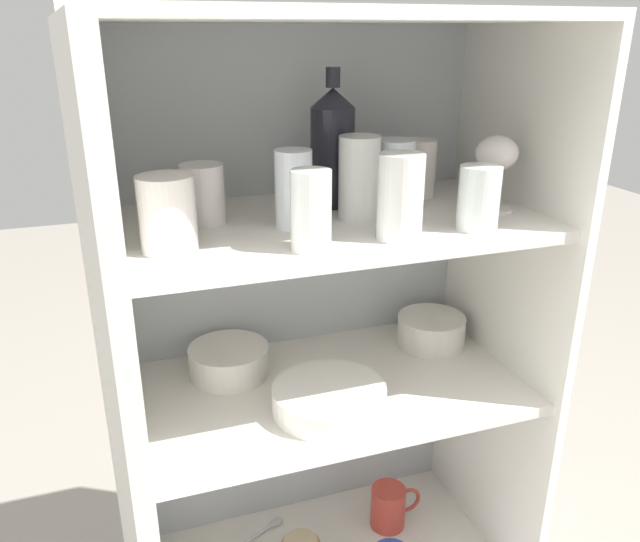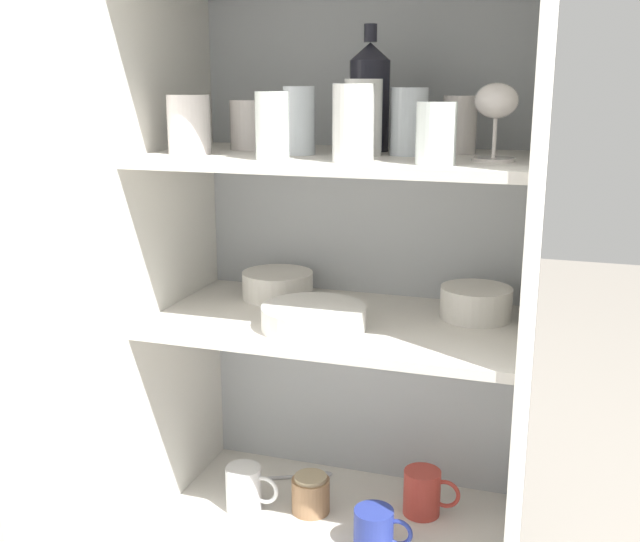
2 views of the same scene
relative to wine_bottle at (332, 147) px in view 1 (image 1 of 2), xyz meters
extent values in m
cube|color=#B2B7BC|center=(-0.04, 0.12, -0.46)|extent=(0.76, 0.02, 1.34)
cube|color=white|center=(-0.41, -0.08, -0.46)|extent=(0.02, 0.44, 1.34)
cube|color=white|center=(0.33, -0.08, -0.46)|extent=(0.02, 0.44, 1.34)
cube|color=white|center=(-0.04, -0.08, 0.22)|extent=(0.76, 0.44, 0.02)
cube|color=silver|center=(-0.04, -0.08, -0.45)|extent=(0.73, 0.40, 0.02)
cube|color=silver|center=(-0.04, -0.08, -0.12)|extent=(0.73, 0.40, 0.02)
cylinder|color=white|center=(0.09, -0.07, -0.04)|extent=(0.07, 0.07, 0.12)
cylinder|color=white|center=(0.03, -0.22, -0.04)|extent=(0.07, 0.07, 0.13)
cylinder|color=white|center=(-0.12, -0.23, -0.05)|extent=(0.06, 0.06, 0.12)
cylinder|color=silver|center=(0.18, 0.01, -0.05)|extent=(0.07, 0.07, 0.11)
cylinder|color=white|center=(0.17, -0.22, -0.06)|extent=(0.07, 0.07, 0.10)
cylinder|color=white|center=(-0.11, -0.11, -0.04)|extent=(0.06, 0.06, 0.13)
cylinder|color=silver|center=(-0.24, -0.04, -0.06)|extent=(0.07, 0.07, 0.10)
cylinder|color=white|center=(0.01, -0.10, -0.04)|extent=(0.07, 0.07, 0.14)
cylinder|color=silver|center=(-0.31, -0.17, -0.05)|extent=(0.08, 0.08, 0.11)
cylinder|color=silver|center=(0.26, -0.13, -0.10)|extent=(0.08, 0.08, 0.01)
cylinder|color=silver|center=(0.26, -0.13, -0.07)|extent=(0.01, 0.01, 0.07)
ellipsoid|color=silver|center=(0.26, -0.13, 0.00)|extent=(0.07, 0.07, 0.06)
cylinder|color=black|center=(0.00, 0.00, -0.02)|extent=(0.08, 0.08, 0.18)
cone|color=black|center=(0.00, 0.00, 0.09)|extent=(0.08, 0.08, 0.03)
cylinder|color=black|center=(0.00, 0.00, 0.12)|extent=(0.03, 0.03, 0.03)
cylinder|color=white|center=(-0.06, -0.16, -0.43)|extent=(0.20, 0.20, 0.01)
cylinder|color=white|center=(-0.06, -0.16, -0.42)|extent=(0.20, 0.20, 0.01)
cylinder|color=white|center=(-0.06, -0.16, -0.41)|extent=(0.20, 0.20, 0.01)
cylinder|color=white|center=(-0.06, -0.16, -0.40)|extent=(0.20, 0.20, 0.01)
cylinder|color=white|center=(-0.06, -0.16, -0.40)|extent=(0.20, 0.20, 0.01)
cylinder|color=silver|center=(-0.21, 0.02, -0.41)|extent=(0.16, 0.16, 0.06)
torus|color=silver|center=(-0.21, 0.02, -0.38)|extent=(0.15, 0.15, 0.01)
cylinder|color=silver|center=(0.23, 0.00, -0.40)|extent=(0.14, 0.14, 0.06)
torus|color=silver|center=(0.23, 0.00, -0.38)|extent=(0.14, 0.14, 0.01)
cylinder|color=#BC3D33|center=(0.14, -0.02, -0.84)|extent=(0.08, 0.08, 0.10)
torus|color=#BC3D33|center=(0.19, -0.02, -0.83)|extent=(0.07, 0.01, 0.07)
cylinder|color=tan|center=(-0.10, -0.09, -0.80)|extent=(0.07, 0.07, 0.01)
cylinder|color=silver|center=(-0.18, 0.03, -0.88)|extent=(0.13, 0.07, 0.01)
ellipsoid|color=silver|center=(-0.11, 0.06, -0.88)|extent=(0.04, 0.04, 0.01)
camera|label=1|loc=(-0.39, -1.06, 0.19)|focal=35.00mm
camera|label=2|loc=(0.38, -1.47, 0.02)|focal=42.00mm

